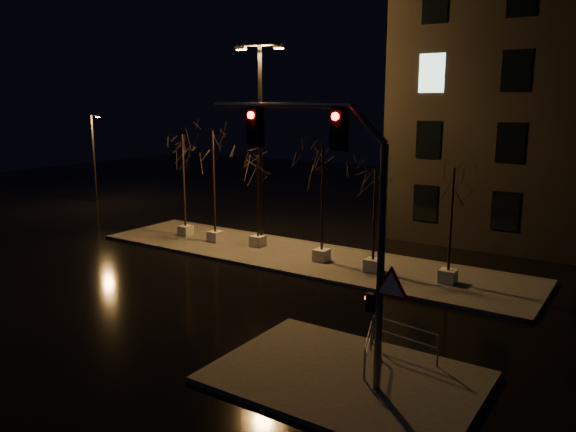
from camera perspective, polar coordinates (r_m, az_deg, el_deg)
The scene contains 14 objects.
ground at distance 22.52m, azimuth -7.10°, elevation -7.75°, with size 90.00×90.00×0.00m, color black.
median at distance 27.10m, azimuth 1.18°, elevation -4.15°, with size 22.00×5.00×0.15m, color #43413B.
sidewalk_corner at distance 15.90m, azimuth 5.86°, elevation -15.96°, with size 7.00×5.00×0.15m, color #43413B.
tree_0 at distance 30.80m, azimuth -10.63°, elevation 5.88°, with size 1.80×1.80×5.70m.
tree_1 at distance 29.16m, azimuth -7.62°, elevation 6.07°, with size 1.80×1.80×5.97m.
tree_2 at distance 28.05m, azimuth -3.14°, elevation 4.07°, with size 1.80×1.80×4.76m.
tree_3 at distance 25.34m, azimuth 3.54°, elevation 4.65°, with size 1.80×1.80×5.56m.
tree_4 at distance 24.06m, azimuth 8.83°, elevation 2.37°, with size 1.80×1.80×4.58m.
tree_5 at distance 23.13m, azimuth 16.39°, elevation 2.15°, with size 1.80×1.80×4.83m.
traffic_signal_mast at distance 14.15m, azimuth 5.20°, elevation 1.32°, with size 5.93×0.32×7.24m.
streetlight_main at distance 28.07m, azimuth -2.81°, elevation 8.46°, with size 2.48×0.82×9.97m.
streetlight_far at distance 43.94m, azimuth -19.08°, elevation 5.92°, with size 1.27×0.42×6.51m.
guard_rail_a at distance 16.95m, azimuth 11.73°, elevation -11.76°, with size 2.17×0.38×0.94m.
guard_rail_b at distance 16.25m, azimuth 8.15°, elevation -12.77°, with size 0.69×1.84×0.92m.
Camera 1 is at (13.94, -16.06, 7.40)m, focal length 35.00 mm.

